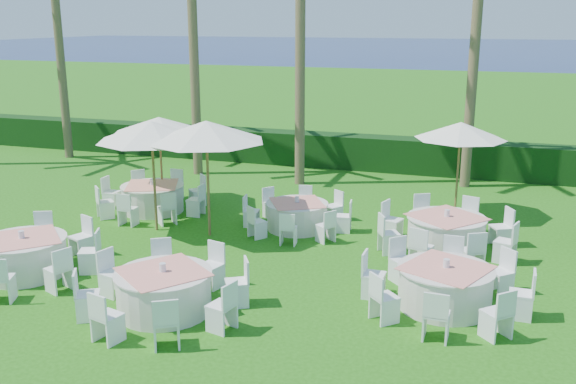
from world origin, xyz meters
name	(u,v)px	position (x,y,z in m)	size (l,w,h in m)	color
ground	(187,295)	(0.00, 0.00, 0.00)	(120.00, 120.00, 0.00)	#20580F
hedge	(336,151)	(0.00, 12.00, 0.60)	(34.00, 1.00, 1.20)	black
ocean	(468,52)	(0.00, 102.00, 0.00)	(260.00, 260.00, 0.00)	#070D46
banquet_table_a	(24,255)	(-3.79, -0.08, 0.42)	(3.10, 3.10, 0.96)	beige
banquet_table_b	(164,290)	(-0.06, -0.78, 0.42)	(3.14, 3.14, 0.95)	beige
banquet_table_c	(445,286)	(4.86, 1.06, 0.42)	(3.14, 3.14, 0.95)	beige
banquet_table_d	(153,197)	(-3.51, 4.86, 0.41)	(3.07, 3.07, 0.93)	beige
banquet_table_e	(297,215)	(0.82, 4.64, 0.37)	(2.82, 2.82, 0.86)	beige
banquet_table_f	(446,232)	(4.61, 4.26, 0.43)	(3.20, 3.20, 0.98)	beige
umbrella_a	(151,131)	(-2.59, 3.41, 2.59)	(2.76, 2.76, 2.84)	brown
umbrella_b	(206,131)	(-1.12, 3.47, 2.65)	(2.91, 2.91, 2.91)	brown
umbrella_c	(159,125)	(-3.56, 5.51, 2.36)	(2.71, 2.71, 2.59)	brown
umbrella_d	(461,131)	(4.64, 7.13, 2.38)	(2.46, 2.46, 2.61)	brown
palm_b	(194,49)	(-4.33, 9.43, 4.31)	(4.33, 4.31, 7.73)	brown
palm_d	(477,22)	(4.70, 10.53, 5.17)	(4.36, 4.26, 9.42)	brown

